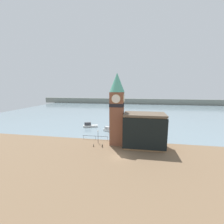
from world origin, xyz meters
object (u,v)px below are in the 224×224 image
pier_building (144,130)px  boat_near (108,130)px  lamp_post (98,134)px  boat_far (90,125)px  mooring_bollard_near (102,146)px  clock_tower (117,107)px  mooring_bollard_far (94,145)px

pier_building → boat_near: size_ratio=2.43×
boat_near → lamp_post: (-0.76, -11.40, 1.97)m
pier_building → boat_far: pier_building is taller
boat_near → boat_far: 9.54m
pier_building → mooring_bollard_near: size_ratio=14.02×
boat_far → lamp_post: size_ratio=1.60×
clock_tower → boat_near: clock_tower is taller
clock_tower → boat_far: 22.42m
mooring_bollard_near → mooring_bollard_far: size_ratio=1.13×
mooring_bollard_far → mooring_bollard_near: bearing=4.0°
mooring_bollard_far → lamp_post: 3.72m
lamp_post → clock_tower: bearing=2.4°
boat_near → boat_far: boat_far is taller
clock_tower → mooring_bollard_far: 11.86m
boat_near → mooring_bollard_near: boat_near is taller
mooring_bollard_near → boat_far: bearing=117.3°
clock_tower → pier_building: (7.27, -0.96, -5.75)m
boat_near → lamp_post: 11.59m
clock_tower → mooring_bollard_far: clock_tower is taller
clock_tower → pier_building: clock_tower is taller
pier_building → lamp_post: 12.74m
clock_tower → lamp_post: size_ratio=5.27×
pier_building → boat_near: 17.38m
boat_near → boat_far: size_ratio=0.74×
boat_far → mooring_bollard_far: 20.11m
pier_building → boat_far: (-20.27, 16.54, -3.80)m
boat_far → boat_near: bearing=-43.4°
clock_tower → pier_building: bearing=-7.5°
lamp_post → mooring_bollard_far: bearing=-98.7°
boat_near → boat_far: bearing=-179.2°
boat_far → pier_building: bearing=-55.1°
mooring_bollard_far → lamp_post: lamp_post is taller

